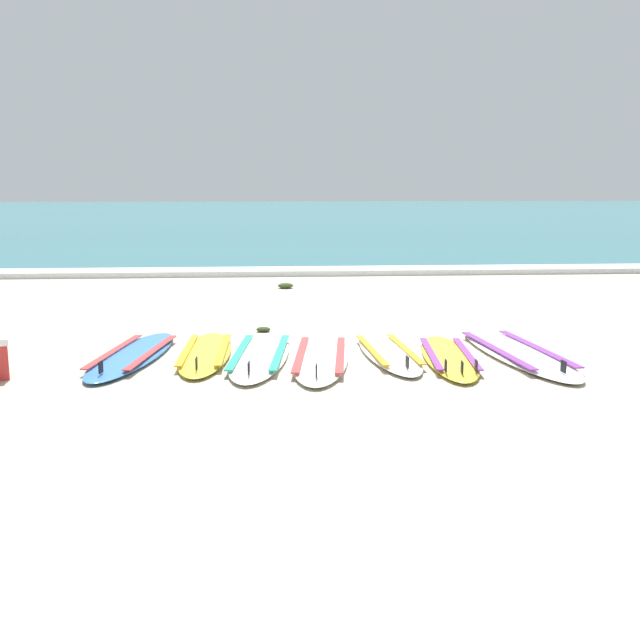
{
  "coord_description": "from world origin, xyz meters",
  "views": [
    {
      "loc": [
        -1.06,
        -7.42,
        1.74
      ],
      "look_at": [
        -0.49,
        0.58,
        0.25
      ],
      "focal_mm": 40.82,
      "sensor_mm": 36.0,
      "label": 1
    }
  ],
  "objects": [
    {
      "name": "ground_plane",
      "position": [
        0.0,
        0.0,
        0.0
      ],
      "size": [
        80.0,
        80.0,
        0.0
      ],
      "primitive_type": "plane",
      "color": "#B7AD93"
    },
    {
      "name": "sea",
      "position": [
        0.0,
        36.5,
        0.05
      ],
      "size": [
        80.0,
        60.0,
        0.1
      ],
      "primitive_type": "cube",
      "color": "teal",
      "rests_on": "ground"
    },
    {
      "name": "wave_foam_strip",
      "position": [
        0.0,
        6.91,
        0.06
      ],
      "size": [
        80.0,
        0.82,
        0.11
      ],
      "primitive_type": "cube",
      "color": "white",
      "rests_on": "ground"
    },
    {
      "name": "surfboard_0",
      "position": [
        -2.46,
        -0.08,
        0.04
      ],
      "size": [
        0.88,
        2.27,
        0.18
      ],
      "color": "#3875CC",
      "rests_on": "ground"
    },
    {
      "name": "surfboard_1",
      "position": [
        -1.73,
        -0.05,
        0.04
      ],
      "size": [
        0.55,
        2.06,
        0.18
      ],
      "color": "yellow",
      "rests_on": "ground"
    },
    {
      "name": "surfboard_2",
      "position": [
        -1.16,
        -0.18,
        0.04
      ],
      "size": [
        0.79,
        2.31,
        0.18
      ],
      "color": "white",
      "rests_on": "ground"
    },
    {
      "name": "surfboard_3",
      "position": [
        -0.55,
        -0.33,
        0.04
      ],
      "size": [
        0.8,
        2.26,
        0.18
      ],
      "color": "silver",
      "rests_on": "ground"
    },
    {
      "name": "surfboard_4",
      "position": [
        0.16,
        -0.17,
        0.04
      ],
      "size": [
        0.62,
        2.0,
        0.18
      ],
      "color": "white",
      "rests_on": "ground"
    },
    {
      "name": "surfboard_5",
      "position": [
        0.74,
        -0.39,
        0.04
      ],
      "size": [
        0.69,
        2.04,
        0.18
      ],
      "color": "yellow",
      "rests_on": "ground"
    },
    {
      "name": "surfboard_6",
      "position": [
        1.49,
        -0.23,
        0.04
      ],
      "size": [
        0.87,
        2.56,
        0.18
      ],
      "color": "white",
      "rests_on": "ground"
    },
    {
      "name": "seaweed_clump_near_shoreline",
      "position": [
        -1.14,
        1.19,
        0.03
      ],
      "size": [
        0.17,
        0.14,
        0.06
      ],
      "primitive_type": "ellipsoid",
      "color": "#2D381E",
      "rests_on": "ground"
    },
    {
      "name": "seaweed_clump_mid_sand",
      "position": [
        -0.78,
        4.93,
        0.05
      ],
      "size": [
        0.26,
        0.21,
        0.09
      ],
      "primitive_type": "ellipsoid",
      "color": "#384723",
      "rests_on": "ground"
    }
  ]
}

